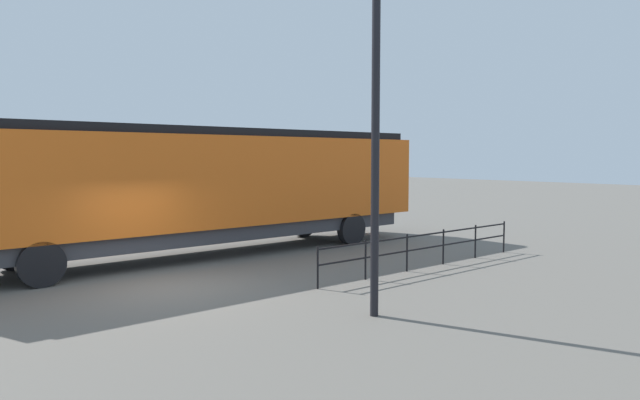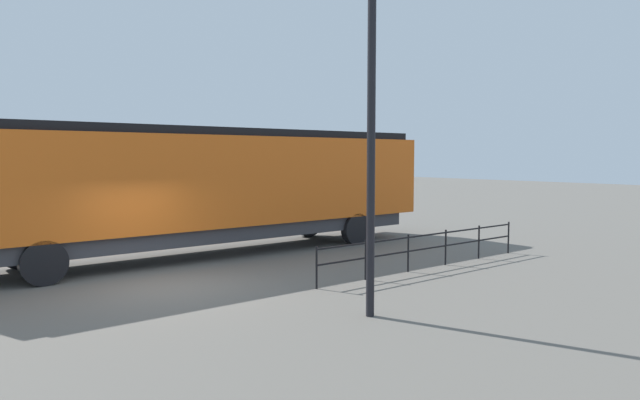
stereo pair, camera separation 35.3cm
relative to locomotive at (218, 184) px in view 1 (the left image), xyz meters
name	(u,v)px [view 1 (the left image)]	position (x,y,z in m)	size (l,w,h in m)	color
ground_plane	(165,288)	(3.31, -3.43, -2.22)	(120.00, 120.00, 0.00)	#666059
locomotive	(218,184)	(0.00, 0.00, 0.00)	(2.99, 15.80, 3.94)	orange
lamp_post	(376,71)	(8.17, -1.39, 2.46)	(0.54, 0.54, 6.60)	black
platform_fence	(426,244)	(5.74, 3.16, -1.57)	(0.05, 7.90, 1.01)	black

